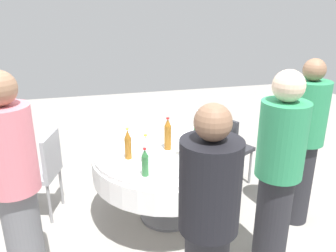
# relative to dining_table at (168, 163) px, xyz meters

# --- Properties ---
(ground_plane) EXTENTS (10.00, 10.00, 0.00)m
(ground_plane) POSITION_rel_dining_table_xyz_m (0.00, 0.00, -0.59)
(ground_plane) COLOR gray
(dining_table) EXTENTS (1.44, 1.44, 0.74)m
(dining_table) POSITION_rel_dining_table_xyz_m (0.00, 0.00, 0.00)
(dining_table) COLOR white
(dining_table) RESTS_ON ground_plane
(bottle_green_inner) EXTENTS (0.06, 0.06, 0.24)m
(bottle_green_inner) POSITION_rel_dining_table_xyz_m (0.45, -0.30, 0.26)
(bottle_green_inner) COLOR #2D6B38
(bottle_green_inner) RESTS_ON dining_table
(bottle_amber_south) EXTENTS (0.07, 0.07, 0.32)m
(bottle_amber_south) POSITION_rel_dining_table_xyz_m (-0.01, -0.00, 0.30)
(bottle_amber_south) COLOR #8C5619
(bottle_amber_south) RESTS_ON dining_table
(bottle_brown_mid) EXTENTS (0.06, 0.06, 0.29)m
(bottle_brown_mid) POSITION_rel_dining_table_xyz_m (0.23, 0.23, 0.28)
(bottle_brown_mid) COLOR #593314
(bottle_brown_mid) RESTS_ON dining_table
(bottle_amber_outer) EXTENTS (0.06, 0.06, 0.29)m
(bottle_amber_outer) POSITION_rel_dining_table_xyz_m (0.10, -0.39, 0.28)
(bottle_amber_outer) COLOR #8C5619
(bottle_amber_outer) RESTS_ON dining_table
(bottle_green_right) EXTENTS (0.06, 0.06, 0.30)m
(bottle_green_right) POSITION_rel_dining_table_xyz_m (-0.20, 0.35, 0.29)
(bottle_green_right) COLOR #2D6B38
(bottle_green_right) RESTS_ON dining_table
(bottle_clear_front) EXTENTS (0.07, 0.07, 0.26)m
(bottle_clear_front) POSITION_rel_dining_table_xyz_m (0.21, -0.25, 0.27)
(bottle_clear_front) COLOR silver
(bottle_clear_front) RESTS_ON dining_table
(wine_glass_outer) EXTENTS (0.07, 0.07, 0.13)m
(wine_glass_outer) POSITION_rel_dining_table_xyz_m (0.62, -0.02, 0.24)
(wine_glass_outer) COLOR white
(wine_glass_outer) RESTS_ON dining_table
(wine_glass_right) EXTENTS (0.06, 0.06, 0.15)m
(wine_glass_right) POSITION_rel_dining_table_xyz_m (0.16, 0.08, 0.25)
(wine_glass_right) COLOR white
(wine_glass_right) RESTS_ON dining_table
(plate_north) EXTENTS (0.22, 0.22, 0.02)m
(plate_north) POSITION_rel_dining_table_xyz_m (-0.36, -0.16, 0.16)
(plate_north) COLOR white
(plate_north) RESTS_ON dining_table
(plate_near) EXTENTS (0.22, 0.22, 0.04)m
(plate_near) POSITION_rel_dining_table_xyz_m (0.21, 0.47, 0.16)
(plate_near) COLOR white
(plate_near) RESTS_ON dining_table
(knife_south) EXTENTS (0.16, 0.11, 0.00)m
(knife_south) POSITION_rel_dining_table_xyz_m (-0.18, 0.02, 0.15)
(knife_south) COLOR silver
(knife_south) RESTS_ON dining_table
(spoon_mid) EXTENTS (0.15, 0.12, 0.00)m
(spoon_mid) POSITION_rel_dining_table_xyz_m (0.38, 0.19, 0.15)
(spoon_mid) COLOR silver
(spoon_mid) RESTS_ON dining_table
(spoon_outer) EXTENTS (0.07, 0.18, 0.00)m
(spoon_outer) POSITION_rel_dining_table_xyz_m (-0.18, -0.37, 0.15)
(spoon_outer) COLOR silver
(spoon_outer) RESTS_ON dining_table
(folded_napkin) EXTENTS (0.17, 0.17, 0.02)m
(folded_napkin) POSITION_rel_dining_table_xyz_m (0.17, -0.54, 0.16)
(folded_napkin) COLOR white
(folded_napkin) RESTS_ON dining_table
(person_inner) EXTENTS (0.34, 0.34, 1.65)m
(person_inner) POSITION_rel_dining_table_xyz_m (0.92, 0.60, 0.27)
(person_inner) COLOR #26262B
(person_inner) RESTS_ON ground_plane
(person_south) EXTENTS (0.34, 0.34, 1.60)m
(person_south) POSITION_rel_dining_table_xyz_m (1.38, -0.12, 0.24)
(person_south) COLOR #26262B
(person_south) RESTS_ON ground_plane
(person_mid) EXTENTS (0.34, 0.34, 1.68)m
(person_mid) POSITION_rel_dining_table_xyz_m (0.63, -1.24, 0.29)
(person_mid) COLOR slate
(person_mid) RESTS_ON ground_plane
(person_outer) EXTENTS (0.34, 0.34, 1.61)m
(person_outer) POSITION_rel_dining_table_xyz_m (0.36, 1.21, 0.25)
(person_outer) COLOR #26262B
(person_outer) RESTS_ON ground_plane
(chair_front) EXTENTS (0.54, 0.54, 0.87)m
(chair_front) POSITION_rel_dining_table_xyz_m (-0.43, 0.81, -0.07)
(chair_front) COLOR #2D2D33
(chair_front) RESTS_ON ground_plane
(chair_far) EXTENTS (0.50, 0.50, 0.87)m
(chair_far) POSITION_rel_dining_table_xyz_m (-0.36, -1.19, -0.07)
(chair_far) COLOR #99999E
(chair_far) RESTS_ON ground_plane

